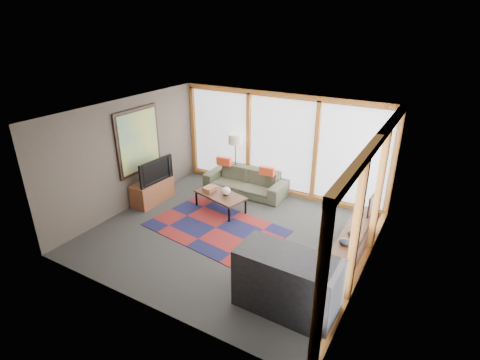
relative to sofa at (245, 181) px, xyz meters
The scene contains 17 objects.
ground 2.11m from the sofa, 69.43° to the right, with size 5.50×5.50×0.00m, color #2B2B28.
room_envelope 2.22m from the sofa, 48.55° to the right, with size 5.52×5.02×2.62m.
rug 1.96m from the sofa, 80.26° to the right, with size 2.84×1.82×0.01m, color maroon.
sofa is the anchor object (origin of this frame).
pillow_left 0.79m from the sofa, behind, with size 0.39×0.12×0.22m, color red.
pillow_right 0.74m from the sofa, ahead, with size 0.38×0.11×0.21m, color red.
floor_lamp 0.66m from the sofa, 150.66° to the left, with size 0.36×0.36×1.45m, color #2F2018, non-canonical shape.
coffee_table 1.14m from the sofa, 92.20° to the right, with size 1.22×0.61×0.41m, color black, non-canonical shape.
book_stack 1.17m from the sofa, 108.54° to the right, with size 0.23×0.29×0.10m, color brown.
vase 1.12m from the sofa, 85.40° to the right, with size 0.22×0.22×0.19m, color beige.
bookshelf 3.48m from the sofa, 24.66° to the right, with size 0.40×2.22×0.56m, color black, non-canonical shape.
bowl_a 3.72m from the sofa, 32.56° to the right, with size 0.21×0.21×0.11m, color black.
bowl_b 3.55m from the sofa, 27.22° to the right, with size 0.16×0.16×0.08m, color black.
shelf_picture 3.37m from the sofa, 11.91° to the right, with size 0.04×0.33×0.43m, color black.
tv_console 2.36m from the sofa, 137.22° to the right, with size 0.47×1.12×0.56m, color brown.
television 2.36m from the sofa, 135.79° to the right, with size 1.02×0.13×0.59m, color black.
bar_counter 4.31m from the sofa, 52.24° to the right, with size 1.57×0.73×1.00m, color black.
Camera 1 is at (3.59, -5.81, 4.24)m, focal length 28.00 mm.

